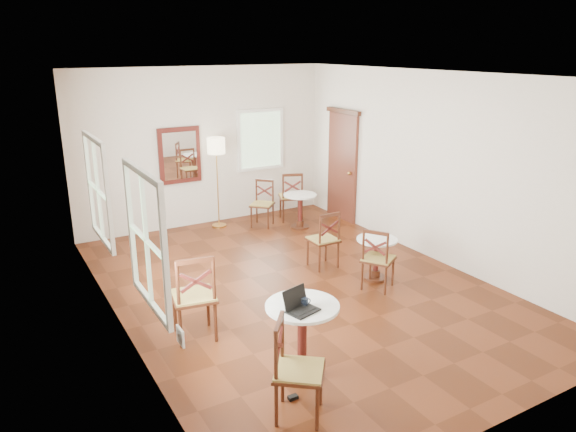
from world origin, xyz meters
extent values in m
plane|color=#55230E|center=(0.00, 0.00, 0.00)|extent=(7.00, 7.00, 0.00)
cube|color=silver|center=(0.00, 3.50, 1.50)|extent=(5.00, 0.02, 3.00)
cube|color=silver|center=(0.00, -3.50, 1.50)|extent=(5.00, 0.02, 3.00)
cube|color=silver|center=(-2.50, 0.00, 1.50)|extent=(0.02, 7.00, 3.00)
cube|color=silver|center=(2.50, 0.00, 1.50)|extent=(0.02, 7.00, 3.00)
cube|color=white|center=(0.00, 0.00, 3.00)|extent=(5.00, 7.00, 0.02)
cube|color=#612C1B|center=(2.46, 2.40, 1.05)|extent=(0.06, 0.90, 2.10)
cube|color=#452011|center=(2.44, 2.40, 2.15)|extent=(0.08, 1.02, 0.08)
sphere|color=#BF8C3F|center=(2.40, 2.08, 1.00)|extent=(0.07, 0.07, 0.07)
cube|color=#511A15|center=(-0.50, 3.46, 1.40)|extent=(0.80, 0.05, 1.05)
cube|color=white|center=(-0.50, 3.43, 1.40)|extent=(0.64, 0.02, 0.88)
cube|color=white|center=(-2.47, -2.10, 0.95)|extent=(0.02, 0.16, 0.16)
torus|color=red|center=(-2.46, -2.10, 0.95)|extent=(0.02, 0.12, 0.12)
cube|color=white|center=(-2.47, -1.20, 1.55)|extent=(0.06, 1.22, 1.42)
cube|color=white|center=(-2.47, 1.00, 1.55)|extent=(0.06, 1.22, 1.42)
cube|color=white|center=(1.20, 3.47, 1.55)|extent=(1.02, 0.06, 1.22)
cylinder|color=#452011|center=(-1.10, -1.89, 0.02)|extent=(0.44, 0.44, 0.04)
cylinder|color=#452011|center=(-1.10, -1.89, 0.11)|extent=(0.18, 0.18, 0.13)
cylinder|color=#511A15|center=(-1.10, -1.89, 0.44)|extent=(0.10, 0.10, 0.66)
cylinder|color=#452011|center=(-1.10, -1.89, 0.75)|extent=(0.15, 0.15, 0.07)
cylinder|color=white|center=(-1.10, -1.89, 0.80)|extent=(0.77, 0.77, 0.03)
cylinder|color=#452011|center=(1.15, -0.33, 0.02)|extent=(0.35, 0.35, 0.03)
cylinder|color=#452011|center=(1.15, -0.33, 0.09)|extent=(0.14, 0.14, 0.10)
cylinder|color=#511A15|center=(1.15, -0.33, 0.35)|extent=(0.08, 0.08, 0.52)
cylinder|color=#452011|center=(1.15, -0.33, 0.59)|extent=(0.12, 0.12, 0.05)
cylinder|color=white|center=(1.15, -0.33, 0.63)|extent=(0.60, 0.60, 0.03)
cylinder|color=#452011|center=(1.42, 2.29, 0.02)|extent=(0.36, 0.36, 0.04)
cylinder|color=#452011|center=(1.42, 2.29, 0.09)|extent=(0.14, 0.14, 0.11)
cylinder|color=#511A15|center=(1.42, 2.29, 0.36)|extent=(0.08, 0.08, 0.54)
cylinder|color=#452011|center=(1.42, 2.29, 0.61)|extent=(0.13, 0.13, 0.05)
cylinder|color=white|center=(1.42, 2.29, 0.65)|extent=(0.63, 0.63, 0.03)
cylinder|color=#452011|center=(-1.56, -0.41, 0.26)|extent=(0.04, 0.04, 0.51)
cylinder|color=#452011|center=(-1.63, -0.81, 0.26)|extent=(0.04, 0.04, 0.51)
cylinder|color=#452011|center=(-1.96, -0.34, 0.26)|extent=(0.04, 0.04, 0.51)
cylinder|color=#452011|center=(-2.03, -0.74, 0.26)|extent=(0.04, 0.04, 0.51)
cube|color=#452011|center=(-1.80, -0.58, 0.52)|extent=(0.58, 0.58, 0.03)
cube|color=olive|center=(-1.80, -0.58, 0.53)|extent=(0.55, 0.55, 0.05)
cylinder|color=#452011|center=(-1.63, -0.81, 0.80)|extent=(0.04, 0.04, 0.57)
cylinder|color=#452011|center=(-2.03, -0.74, 0.80)|extent=(0.04, 0.04, 0.57)
cube|color=#452011|center=(-1.83, -0.78, 1.06)|extent=(0.43, 0.11, 0.06)
cube|color=#511A15|center=(-1.83, -0.78, 0.81)|extent=(0.37, 0.09, 0.25)
cube|color=#511A15|center=(-1.83, -0.78, 0.81)|extent=(0.37, 0.09, 0.25)
cylinder|color=#452011|center=(-1.45, -2.72, 0.23)|extent=(0.04, 0.04, 0.47)
cylinder|color=#452011|center=(-1.74, -2.49, 0.23)|extent=(0.04, 0.04, 0.47)
cylinder|color=#452011|center=(-1.22, -2.43, 0.23)|extent=(0.04, 0.04, 0.47)
cylinder|color=#452011|center=(-1.51, -2.20, 0.23)|extent=(0.04, 0.04, 0.47)
cube|color=#452011|center=(-1.48, -2.46, 0.47)|extent=(0.64, 0.64, 0.03)
cube|color=olive|center=(-1.48, -2.46, 0.49)|extent=(0.61, 0.61, 0.04)
cylinder|color=#452011|center=(-1.74, -2.49, 0.73)|extent=(0.04, 0.04, 0.52)
cylinder|color=#452011|center=(-1.51, -2.20, 0.73)|extent=(0.04, 0.04, 0.52)
cube|color=#452011|center=(-1.63, -2.34, 0.96)|extent=(0.27, 0.33, 0.05)
cube|color=#511A15|center=(-1.63, -2.34, 0.74)|extent=(0.23, 0.28, 0.23)
cube|color=#511A15|center=(-1.63, -2.34, 0.74)|extent=(0.23, 0.28, 0.23)
cylinder|color=#452011|center=(0.91, 0.65, 0.22)|extent=(0.03, 0.03, 0.43)
cylinder|color=#452011|center=(0.91, 0.30, 0.22)|extent=(0.03, 0.03, 0.43)
cylinder|color=#452011|center=(0.56, 0.65, 0.22)|extent=(0.03, 0.03, 0.43)
cylinder|color=#452011|center=(0.56, 0.30, 0.22)|extent=(0.03, 0.03, 0.43)
cube|color=#452011|center=(0.74, 0.48, 0.44)|extent=(0.43, 0.43, 0.03)
cube|color=olive|center=(0.74, 0.48, 0.45)|extent=(0.41, 0.41, 0.04)
cylinder|color=#452011|center=(0.91, 0.30, 0.68)|extent=(0.03, 0.03, 0.48)
cylinder|color=#452011|center=(0.56, 0.30, 0.68)|extent=(0.03, 0.03, 0.48)
cube|color=#452011|center=(0.73, 0.30, 0.90)|extent=(0.37, 0.04, 0.05)
cube|color=#511A15|center=(0.73, 0.30, 0.69)|extent=(0.31, 0.03, 0.21)
cube|color=#511A15|center=(0.73, 0.30, 0.69)|extent=(0.31, 0.03, 0.21)
cylinder|color=#452011|center=(1.21, -0.64, 0.22)|extent=(0.03, 0.03, 0.43)
cylinder|color=#452011|center=(0.92, -0.83, 0.22)|extent=(0.03, 0.03, 0.43)
cylinder|color=#452011|center=(1.03, -0.35, 0.22)|extent=(0.03, 0.03, 0.43)
cylinder|color=#452011|center=(0.74, -0.54, 0.22)|extent=(0.03, 0.03, 0.43)
cube|color=#452011|center=(0.97, -0.59, 0.44)|extent=(0.59, 0.59, 0.03)
cube|color=olive|center=(0.97, -0.59, 0.45)|extent=(0.56, 0.56, 0.04)
cylinder|color=#452011|center=(0.92, -0.83, 0.67)|extent=(0.03, 0.03, 0.48)
cylinder|color=#452011|center=(0.74, -0.54, 0.67)|extent=(0.03, 0.03, 0.48)
cube|color=#452011|center=(0.83, -0.68, 0.90)|extent=(0.22, 0.33, 0.05)
cube|color=#511A15|center=(0.83, -0.68, 0.68)|extent=(0.19, 0.28, 0.21)
cube|color=#511A15|center=(0.83, -0.68, 0.68)|extent=(0.19, 0.28, 0.21)
cylinder|color=#452011|center=(1.77, 2.92, 0.23)|extent=(0.04, 0.04, 0.47)
cylinder|color=#452011|center=(1.64, 2.57, 0.23)|extent=(0.04, 0.04, 0.47)
cylinder|color=#452011|center=(1.42, 3.06, 0.23)|extent=(0.04, 0.04, 0.47)
cylinder|color=#452011|center=(1.29, 2.71, 0.23)|extent=(0.04, 0.04, 0.47)
cube|color=#452011|center=(1.53, 2.82, 0.47)|extent=(0.59, 0.59, 0.03)
cube|color=olive|center=(1.53, 2.82, 0.49)|extent=(0.56, 0.56, 0.04)
cylinder|color=#452011|center=(1.64, 2.57, 0.73)|extent=(0.04, 0.04, 0.52)
cylinder|color=#452011|center=(1.29, 2.71, 0.73)|extent=(0.04, 0.04, 0.52)
cube|color=#452011|center=(1.46, 2.64, 0.96)|extent=(0.38, 0.18, 0.05)
cube|color=#511A15|center=(1.46, 2.64, 0.74)|extent=(0.32, 0.14, 0.23)
cube|color=#511A15|center=(1.46, 2.64, 0.74)|extent=(0.32, 0.14, 0.23)
cylinder|color=#452011|center=(0.61, 2.75, 0.21)|extent=(0.03, 0.03, 0.42)
cylinder|color=#452011|center=(0.85, 2.99, 0.21)|extent=(0.03, 0.03, 0.42)
cylinder|color=#452011|center=(0.85, 2.52, 0.21)|extent=(0.03, 0.03, 0.42)
cylinder|color=#452011|center=(1.08, 2.75, 0.21)|extent=(0.03, 0.03, 0.42)
cube|color=#452011|center=(0.85, 2.75, 0.42)|extent=(0.58, 0.58, 0.03)
cube|color=olive|center=(0.85, 2.75, 0.44)|extent=(0.55, 0.55, 0.04)
cylinder|color=#452011|center=(0.85, 2.99, 0.65)|extent=(0.03, 0.03, 0.47)
cylinder|color=#452011|center=(1.08, 2.75, 0.65)|extent=(0.03, 0.03, 0.47)
cube|color=#452011|center=(0.97, 2.87, 0.87)|extent=(0.27, 0.27, 0.05)
cube|color=#511A15|center=(0.97, 2.87, 0.66)|extent=(0.23, 0.23, 0.21)
cube|color=#511A15|center=(0.97, 2.87, 0.66)|extent=(0.23, 0.23, 0.21)
cylinder|color=#BF8C3F|center=(0.11, 3.15, 0.01)|extent=(0.28, 0.28, 0.03)
cylinder|color=#BF8C3F|center=(0.11, 3.15, 0.79)|extent=(0.02, 0.02, 1.58)
cylinder|color=beige|center=(0.11, 3.15, 1.58)|extent=(0.34, 0.34, 0.30)
cube|color=black|center=(-1.17, -2.02, 0.82)|extent=(0.36, 0.30, 0.02)
cube|color=black|center=(-1.17, -2.02, 0.83)|extent=(0.28, 0.19, 0.00)
cube|color=black|center=(-1.20, -1.91, 0.93)|extent=(0.31, 0.14, 0.21)
cube|color=silver|center=(-1.20, -1.91, 0.93)|extent=(0.27, 0.12, 0.17)
ellipsoid|color=black|center=(-1.13, -1.92, 0.83)|extent=(0.11, 0.07, 0.04)
cylinder|color=#0F1932|center=(-1.09, -1.92, 0.86)|extent=(0.07, 0.07, 0.09)
torus|color=#0F1932|center=(-1.05, -1.92, 0.86)|extent=(0.06, 0.01, 0.06)
cylinder|color=white|center=(-1.13, -1.97, 0.87)|extent=(0.06, 0.06, 0.10)
cube|color=black|center=(-1.41, -2.22, 0.02)|extent=(0.10, 0.06, 0.04)
camera|label=1|loc=(-3.76, -6.18, 3.36)|focal=33.92mm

